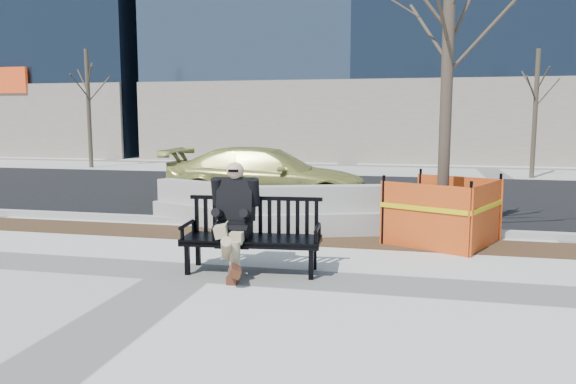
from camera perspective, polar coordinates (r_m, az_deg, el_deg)
name	(u,v)px	position (r m, az deg, el deg)	size (l,w,h in m)	color
ground	(188,272)	(8.44, -9.99, -7.92)	(120.00, 120.00, 0.00)	beige
mulch_strip	(242,235)	(10.82, -4.67, -4.36)	(40.00, 1.20, 0.02)	#47301C
asphalt_street	(305,193)	(16.75, 1.68, -0.08)	(60.00, 10.40, 0.01)	black
curb	(256,223)	(11.70, -3.28, -3.16)	(60.00, 0.25, 0.12)	#9E9B93
bench	(252,272)	(8.34, -3.63, -8.01)	(2.04, 0.73, 1.08)	black
seated_man	(235,270)	(8.45, -5.38, -7.83)	(0.69, 1.15, 1.61)	black
tree_fence	(441,242)	(10.56, 15.11, -4.92)	(2.46, 2.46, 6.14)	#FF6120
sedan	(267,206)	(14.26, -2.12, -1.45)	(2.07, 5.10, 1.48)	#A5A34E
jersey_barrier_left	(216,226)	(11.81, -7.21, -3.40)	(3.13, 0.63, 0.90)	#9B9891
jersey_barrier_right	(336,234)	(10.94, 4.81, -4.25)	(3.32, 0.66, 0.95)	#A19E97
far_tree_left	(91,167)	(26.65, -19.15, 2.36)	(2.05, 2.05, 5.54)	#4D4131
far_tree_right	(531,178)	(22.71, 23.27, 1.32)	(1.86, 1.86, 5.02)	#4E4332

